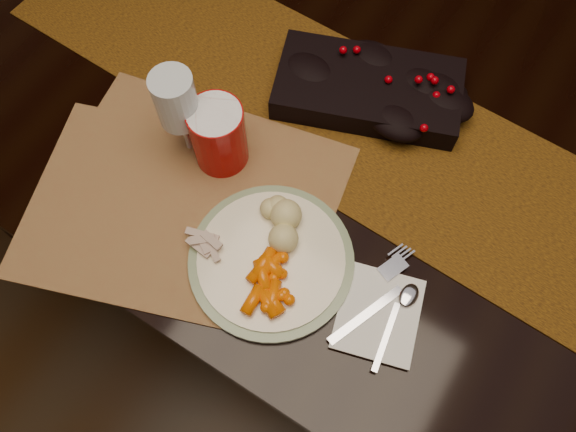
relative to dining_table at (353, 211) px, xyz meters
The scene contains 15 objects.
floor 0.38m from the dining_table, ahead, with size 5.00×5.00×0.00m, color black.
dining_table is the anchor object (origin of this frame).
table_runner 0.38m from the dining_table, 29.78° to the right, with size 1.54×0.32×0.00m, color #442A04.
centerpiece 0.41m from the dining_table, 137.82° to the left, with size 0.32×0.16×0.06m, color black, non-canonical shape.
placemat_main 0.51m from the dining_table, 124.16° to the right, with size 0.46×0.34×0.00m, color #98714E.
placemat_second 0.54m from the dining_table, 121.03° to the right, with size 0.46×0.34×0.00m, color brown.
dinner_plate 0.50m from the dining_table, 92.40° to the right, with size 0.26×0.26×0.01m, color #FDF0CC.
baby_carrots 0.54m from the dining_table, 87.31° to the right, with size 0.10×0.08×0.02m, color #EC5C00, non-canonical shape.
mashed_potatoes 0.50m from the dining_table, 97.58° to the right, with size 0.09×0.08×0.05m, color beige, non-canonical shape.
turkey_shreds 0.55m from the dining_table, 107.16° to the right, with size 0.07×0.06×0.02m, color #AC9790, non-canonical shape.
napkin 0.52m from the dining_table, 61.08° to the right, with size 0.12×0.14×0.00m, color white.
fork 0.51m from the dining_table, 62.67° to the right, with size 0.03×0.18×0.00m, color #A19FB8, non-canonical shape.
spoon 0.53m from the dining_table, 57.78° to the right, with size 0.03×0.14×0.00m, color white, non-canonical shape.
red_cup 0.52m from the dining_table, 132.90° to the right, with size 0.09×0.09×0.12m, color #AE0706.
wine_glass 0.57m from the dining_table, 138.52° to the right, with size 0.07×0.07×0.18m, color silver, non-canonical shape.
Camera 1 is at (0.17, -0.56, 1.58)m, focal length 35.00 mm.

